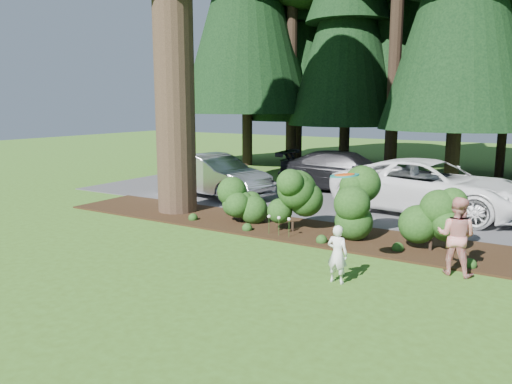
{
  "coord_description": "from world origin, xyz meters",
  "views": [
    {
      "loc": [
        5.86,
        -8.71,
        3.46
      ],
      "look_at": [
        -0.53,
        1.63,
        1.3
      ],
      "focal_mm": 35.0,
      "sensor_mm": 36.0,
      "label": 1
    }
  ],
  "objects_px": {
    "car_dark_suv": "(346,171)",
    "child": "(337,254)",
    "car_silver_wagon": "(214,175)",
    "frisbee": "(345,175)",
    "car_white_suv": "(431,187)",
    "adult": "(456,236)"
  },
  "relations": [
    {
      "from": "car_silver_wagon",
      "to": "frisbee",
      "type": "distance_m",
      "value": 9.77
    },
    {
      "from": "car_white_suv",
      "to": "adult",
      "type": "relative_size",
      "value": 3.8
    },
    {
      "from": "adult",
      "to": "frisbee",
      "type": "bearing_deg",
      "value": 46.86
    },
    {
      "from": "car_silver_wagon",
      "to": "child",
      "type": "bearing_deg",
      "value": -118.58
    },
    {
      "from": "car_white_suv",
      "to": "car_dark_suv",
      "type": "height_order",
      "value": "car_white_suv"
    },
    {
      "from": "car_silver_wagon",
      "to": "frisbee",
      "type": "height_order",
      "value": "frisbee"
    },
    {
      "from": "car_white_suv",
      "to": "car_dark_suv",
      "type": "distance_m",
      "value": 4.51
    },
    {
      "from": "child",
      "to": "adult",
      "type": "xyz_separation_m",
      "value": [
        1.85,
        1.74,
        0.23
      ]
    },
    {
      "from": "car_dark_suv",
      "to": "frisbee",
      "type": "bearing_deg",
      "value": -164.83
    },
    {
      "from": "car_silver_wagon",
      "to": "frisbee",
      "type": "relative_size",
      "value": 8.7
    },
    {
      "from": "car_silver_wagon",
      "to": "frisbee",
      "type": "bearing_deg",
      "value": -117.94
    },
    {
      "from": "car_silver_wagon",
      "to": "child",
      "type": "xyz_separation_m",
      "value": [
        7.5,
        -6.13,
        -0.23
      ]
    },
    {
      "from": "car_silver_wagon",
      "to": "adult",
      "type": "distance_m",
      "value": 10.33
    },
    {
      "from": "car_white_suv",
      "to": "frisbee",
      "type": "height_order",
      "value": "frisbee"
    },
    {
      "from": "car_dark_suv",
      "to": "child",
      "type": "relative_size",
      "value": 4.66
    },
    {
      "from": "car_silver_wagon",
      "to": "car_white_suv",
      "type": "bearing_deg",
      "value": -70.63
    },
    {
      "from": "car_silver_wagon",
      "to": "car_white_suv",
      "type": "relative_size",
      "value": 0.78
    },
    {
      "from": "car_white_suv",
      "to": "child",
      "type": "xyz_separation_m",
      "value": [
        -0.1,
        -7.29,
        -0.3
      ]
    },
    {
      "from": "frisbee",
      "to": "car_white_suv",
      "type": "bearing_deg",
      "value": 89.74
    },
    {
      "from": "car_dark_suv",
      "to": "child",
      "type": "xyz_separation_m",
      "value": [
        3.69,
        -9.75,
        -0.23
      ]
    },
    {
      "from": "adult",
      "to": "frisbee",
      "type": "distance_m",
      "value": 2.77
    },
    {
      "from": "car_white_suv",
      "to": "frisbee",
      "type": "distance_m",
      "value": 7.31
    }
  ]
}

